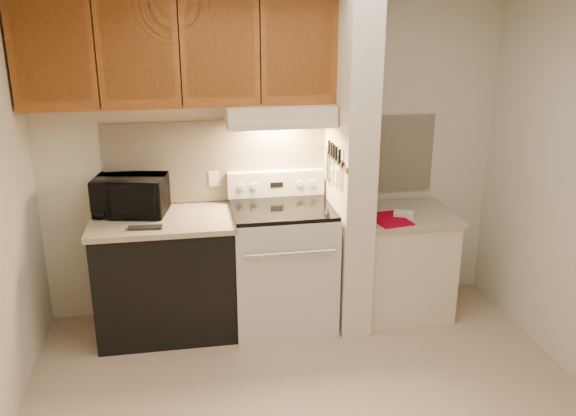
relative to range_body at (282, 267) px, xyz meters
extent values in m
plane|color=#C8AE92|center=(0.00, -1.16, -0.46)|extent=(3.60, 3.60, 0.00)
cube|color=silver|center=(0.00, 0.34, 0.79)|extent=(3.60, 2.50, 0.02)
cube|color=#F6E2C3|center=(0.00, 0.33, 0.78)|extent=(2.60, 0.02, 0.63)
cube|color=silver|center=(0.00, 0.00, 0.00)|extent=(0.76, 0.65, 0.92)
cube|color=black|center=(0.00, -0.32, 0.04)|extent=(0.50, 0.01, 0.30)
cylinder|color=silver|center=(0.00, -0.35, 0.26)|extent=(0.65, 0.02, 0.02)
cube|color=black|center=(0.00, 0.00, 0.48)|extent=(0.74, 0.64, 0.03)
cube|color=silver|center=(0.00, 0.28, 0.59)|extent=(0.76, 0.08, 0.20)
cube|color=black|center=(0.00, 0.24, 0.59)|extent=(0.10, 0.01, 0.04)
cylinder|color=silver|center=(-0.28, 0.24, 0.59)|extent=(0.05, 0.02, 0.05)
cylinder|color=silver|center=(-0.18, 0.24, 0.59)|extent=(0.05, 0.02, 0.05)
cylinder|color=silver|center=(0.18, 0.24, 0.59)|extent=(0.05, 0.02, 0.05)
cylinder|color=silver|center=(0.28, 0.24, 0.59)|extent=(0.05, 0.02, 0.05)
cube|color=black|center=(-0.88, 0.01, -0.03)|extent=(1.00, 0.63, 0.87)
cube|color=#BBAB8F|center=(-0.88, 0.01, 0.43)|extent=(1.04, 0.67, 0.04)
cube|color=black|center=(-0.99, -0.19, 0.46)|extent=(0.24, 0.09, 0.02)
cylinder|color=#226764|center=(-1.23, 0.23, 0.50)|extent=(0.09, 0.09, 0.10)
cube|color=beige|center=(-0.48, 0.32, 0.64)|extent=(0.08, 0.01, 0.12)
imported|color=black|center=(-1.10, 0.15, 0.59)|extent=(0.57, 0.43, 0.28)
cube|color=#F4E6CF|center=(0.51, -0.01, 0.79)|extent=(0.22, 0.70, 2.50)
cube|color=#98521F|center=(0.39, -0.01, 0.84)|extent=(0.01, 0.70, 0.04)
cube|color=black|center=(0.39, -0.06, 0.86)|extent=(0.02, 0.42, 0.04)
cube|color=silver|center=(0.38, -0.21, 0.76)|extent=(0.01, 0.03, 0.16)
cylinder|color=black|center=(0.38, -0.21, 0.91)|extent=(0.02, 0.02, 0.10)
cube|color=silver|center=(0.38, -0.15, 0.75)|extent=(0.01, 0.04, 0.18)
cylinder|color=black|center=(0.38, -0.12, 0.91)|extent=(0.02, 0.02, 0.10)
cube|color=silver|center=(0.38, -0.04, 0.74)|extent=(0.01, 0.04, 0.20)
cylinder|color=black|center=(0.38, -0.05, 0.91)|extent=(0.02, 0.02, 0.10)
cube|color=silver|center=(0.38, 0.03, 0.76)|extent=(0.01, 0.04, 0.16)
cylinder|color=black|center=(0.38, 0.02, 0.91)|extent=(0.02, 0.02, 0.10)
cube|color=silver|center=(0.38, 0.12, 0.75)|extent=(0.01, 0.04, 0.18)
cylinder|color=black|center=(0.38, 0.10, 0.91)|extent=(0.02, 0.02, 0.10)
cube|color=gray|center=(0.38, 0.17, 0.75)|extent=(0.03, 0.09, 0.22)
cube|color=beige|center=(0.97, -0.01, -0.06)|extent=(0.70, 0.60, 0.81)
cube|color=#BBAB8F|center=(0.97, -0.01, 0.37)|extent=(0.74, 0.64, 0.04)
cube|color=#9D0016|center=(0.79, -0.16, 0.40)|extent=(0.30, 0.37, 0.01)
cube|color=white|center=(0.92, -0.11, 0.41)|extent=(0.18, 0.15, 0.04)
cube|color=beige|center=(0.00, 0.12, 1.17)|extent=(0.78, 0.44, 0.15)
cube|color=beige|center=(0.00, -0.08, 1.12)|extent=(0.78, 0.04, 0.06)
cube|color=#98521F|center=(-0.69, 0.17, 1.62)|extent=(2.18, 0.33, 0.77)
cube|color=#98521F|center=(-1.51, 0.01, 1.62)|extent=(0.46, 0.01, 0.63)
cube|color=black|center=(-1.23, 0.01, 1.62)|extent=(0.01, 0.01, 0.73)
cube|color=#98521F|center=(-0.96, 0.01, 1.62)|extent=(0.46, 0.01, 0.63)
cube|color=black|center=(-0.69, 0.01, 1.62)|extent=(0.01, 0.01, 0.73)
cube|color=#98521F|center=(-0.42, 0.01, 1.62)|extent=(0.46, 0.01, 0.63)
cube|color=black|center=(-0.14, 0.01, 1.62)|extent=(0.01, 0.01, 0.73)
cube|color=#98521F|center=(0.13, 0.01, 1.62)|extent=(0.46, 0.01, 0.63)
camera|label=1|loc=(-0.71, -4.25, 1.93)|focal=38.00mm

